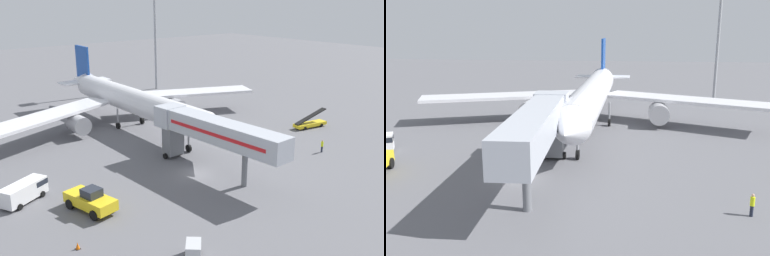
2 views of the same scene
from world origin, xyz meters
The scene contains 4 objects.
ground_plane centered at (0.00, 0.00, 0.00)m, with size 300.00×300.00×0.00m, color slate.
airplane_at_gate centered at (4.46, 22.77, 4.58)m, with size 52.28×47.34×12.19m.
jet_bridge centered at (1.81, -0.51, 5.46)m, with size 4.26×21.06×7.23m.
ground_crew_worker_foreground centered at (19.18, -5.32, 0.96)m, with size 0.49×0.49×1.82m.
Camera 2 is at (9.88, -35.40, 13.79)m, focal length 38.36 mm.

